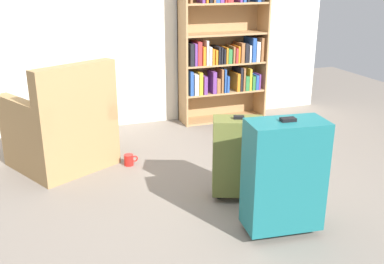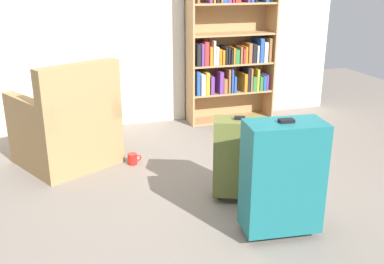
{
  "view_description": "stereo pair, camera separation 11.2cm",
  "coord_description": "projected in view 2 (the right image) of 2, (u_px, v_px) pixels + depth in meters",
  "views": [
    {
      "loc": [
        -0.9,
        -2.45,
        1.54
      ],
      "look_at": [
        0.05,
        0.19,
        0.55
      ],
      "focal_mm": 41.87,
      "sensor_mm": 36.0,
      "label": 1
    },
    {
      "loc": [
        -0.79,
        -2.49,
        1.54
      ],
      "look_at": [
        0.05,
        0.19,
        0.55
      ],
      "focal_mm": 41.87,
      "sensor_mm": 36.0,
      "label": 2
    }
  ],
  "objects": [
    {
      "name": "mug",
      "position": [
        133.0,
        159.0,
        3.83
      ],
      "size": [
        0.12,
        0.08,
        0.1
      ],
      "color": "red",
      "rests_on": "ground"
    },
    {
      "name": "back_wall",
      "position": [
        128.0,
        0.0,
        4.5
      ],
      "size": [
        4.65,
        0.1,
        2.6
      ],
      "primitive_type": "cube",
      "color": "silver",
      "rests_on": "ground"
    },
    {
      "name": "suitcase_olive",
      "position": [
        238.0,
        157.0,
        3.15
      ],
      "size": [
        0.4,
        0.32,
        0.63
      ],
      "color": "brown",
      "rests_on": "ground"
    },
    {
      "name": "suitcase_teal",
      "position": [
        282.0,
        177.0,
        2.69
      ],
      "size": [
        0.49,
        0.3,
        0.76
      ],
      "color": "#19666B",
      "rests_on": "ground"
    },
    {
      "name": "armchair",
      "position": [
        67.0,
        128.0,
        3.77
      ],
      "size": [
        0.94,
        0.94,
        0.9
      ],
      "color": "#9E7A4C",
      "rests_on": "ground"
    },
    {
      "name": "ground_plane",
      "position": [
        193.0,
        220.0,
        2.97
      ],
      "size": [
        8.14,
        8.14,
        0.0
      ],
      "primitive_type": "plane",
      "color": "slate"
    },
    {
      "name": "bookshelf",
      "position": [
        230.0,
        31.0,
        4.72
      ],
      "size": [
        0.94,
        0.29,
        1.87
      ],
      "color": "#A87F51",
      "rests_on": "ground"
    }
  ]
}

